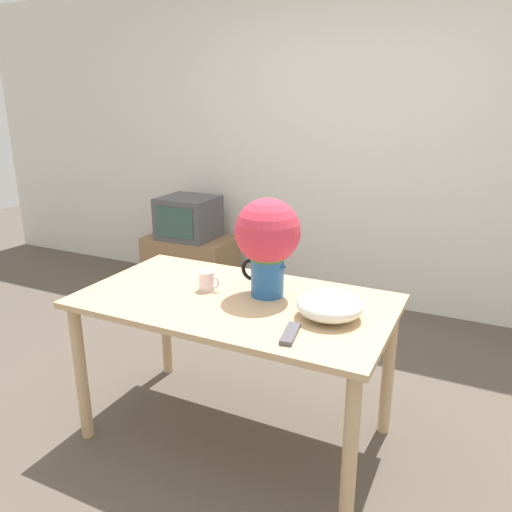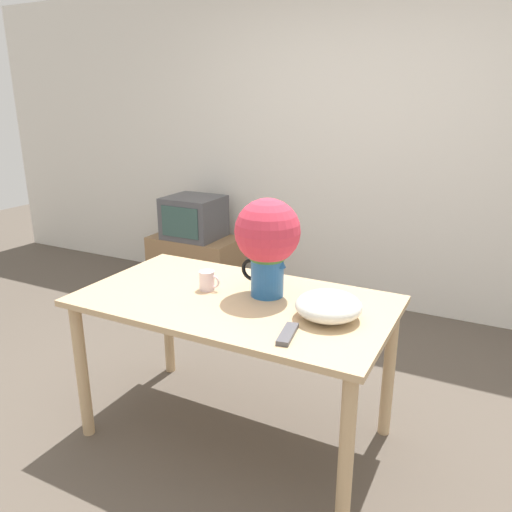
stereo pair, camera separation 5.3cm
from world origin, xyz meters
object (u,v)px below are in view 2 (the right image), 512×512
object	(u,v)px
white_bowl	(329,306)
tv_set	(194,217)
flower_vase	(267,239)
coffee_mug	(207,281)

from	to	relation	value
white_bowl	tv_set	size ratio (longest dim) A/B	0.62
flower_vase	coffee_mug	bearing A→B (deg)	-166.43
flower_vase	coffee_mug	world-z (taller)	flower_vase
flower_vase	coffee_mug	size ratio (longest dim) A/B	4.25
white_bowl	flower_vase	bearing A→B (deg)	161.07
flower_vase	tv_set	world-z (taller)	flower_vase
tv_set	white_bowl	bearing A→B (deg)	-42.39
tv_set	coffee_mug	bearing A→B (deg)	-53.95
flower_vase	white_bowl	world-z (taller)	flower_vase
flower_vase	tv_set	bearing A→B (deg)	133.61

